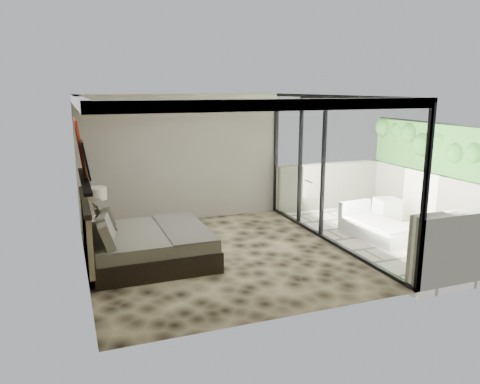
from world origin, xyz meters
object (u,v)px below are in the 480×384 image
object	(u,v)px
bed	(144,244)
ottoman	(387,209)
table_lamp	(98,199)
lounger	(376,228)
nightstand	(98,232)

from	to	relation	value
bed	ottoman	xyz separation A→B (m)	(5.60, 0.76, -0.09)
table_lamp	lounger	world-z (taller)	table_lamp
bed	table_lamp	world-z (taller)	bed
lounger	ottoman	bearing A→B (deg)	38.57
bed	nightstand	world-z (taller)	bed
ottoman	bed	bearing A→B (deg)	-172.32
nightstand	table_lamp	bearing A→B (deg)	-73.25
table_lamp	lounger	distance (m)	5.43
nightstand	table_lamp	xyz separation A→B (m)	(0.03, -0.06, 0.66)
nightstand	ottoman	distance (m)	6.28
bed	nightstand	distance (m)	1.42
nightstand	ottoman	world-z (taller)	nightstand
lounger	nightstand	bearing A→B (deg)	159.18
bed	table_lamp	bearing A→B (deg)	118.12
bed	table_lamp	distance (m)	1.47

